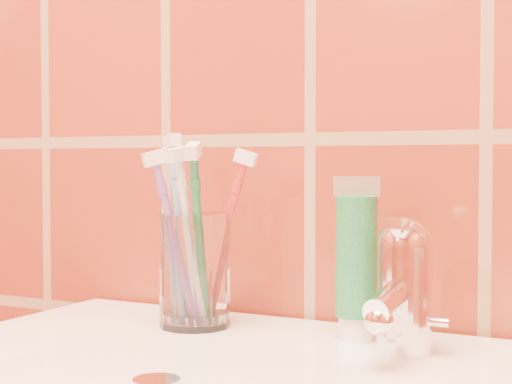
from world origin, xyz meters
The scene contains 8 objects.
glass_tumbler centered at (-0.09, 1.11, 0.91)m, with size 0.07×0.07×0.12m, color white.
toothpaste_tube centered at (0.08, 1.12, 0.92)m, with size 0.04×0.04×0.15m.
faucet centered at (0.14, 1.09, 0.91)m, with size 0.05×0.11×0.12m.
toothbrush_0 centered at (-0.11, 1.11, 0.95)m, with size 0.05×0.04×0.20m, color #7191C9, non-canonical shape.
toothbrush_1 centered at (-0.09, 1.08, 0.94)m, with size 0.05×0.06×0.19m, color #824EA7, non-canonical shape.
toothbrush_2 centered at (-0.07, 1.09, 0.94)m, with size 0.04×0.07×0.19m, color #1C693B, non-canonical shape.
toothbrush_3 centered at (-0.06, 1.12, 0.94)m, with size 0.07×0.04×0.19m, color red, non-canonical shape.
toothbrush_4 centered at (-0.08, 1.09, 0.94)m, with size 0.03×0.06×0.19m, color silver, non-canonical shape.
Camera 1 is at (0.33, 0.43, 1.02)m, focal length 55.00 mm.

